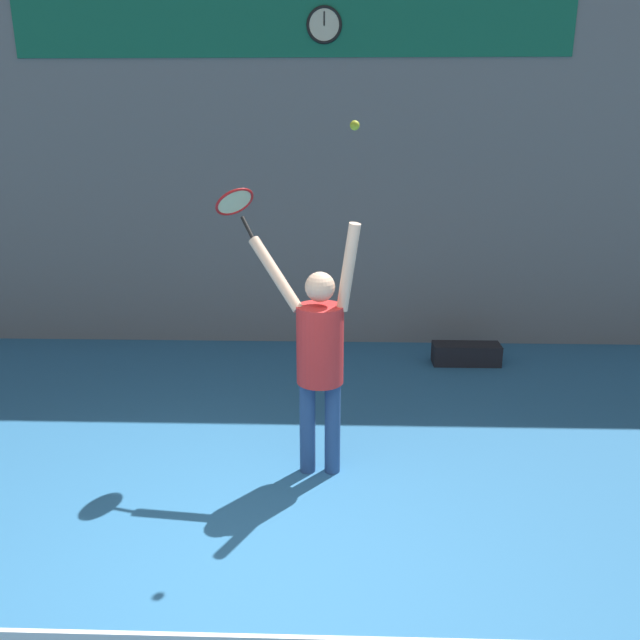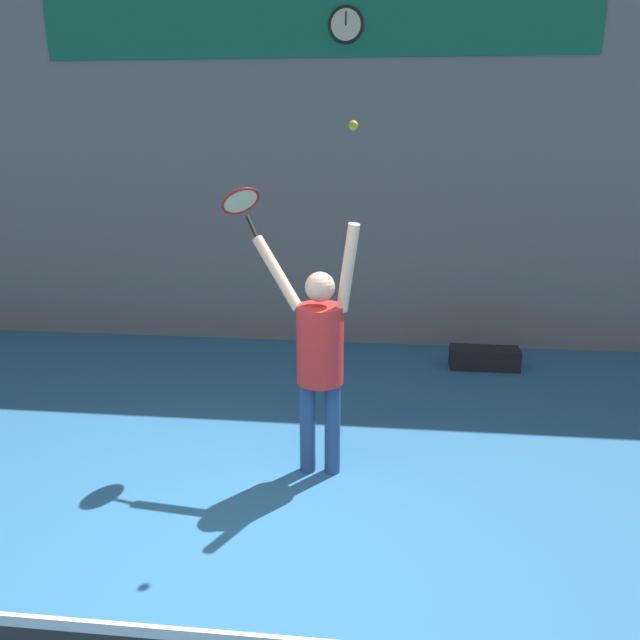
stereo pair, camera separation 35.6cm
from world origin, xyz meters
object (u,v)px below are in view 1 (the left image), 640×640
(tennis_ball, at_px, (355,125))
(equipment_bag, at_px, (466,354))
(tennis_player, at_px, (319,350))
(tennis_racket, at_px, (236,204))
(scoreboard_clock, at_px, (324,25))

(tennis_ball, distance_m, equipment_bag, 4.04)
(tennis_player, relative_size, tennis_racket, 4.86)
(scoreboard_clock, bearing_deg, tennis_player, -89.23)
(scoreboard_clock, height_order, tennis_ball, scoreboard_clock)
(scoreboard_clock, xyz_separation_m, tennis_ball, (0.29, -3.41, -1.13))
(tennis_player, height_order, tennis_ball, tennis_ball)
(tennis_racket, relative_size, tennis_ball, 6.41)
(tennis_racket, xyz_separation_m, equipment_bag, (2.42, 2.04, -2.04))
(tennis_racket, distance_m, equipment_bag, 3.76)
(tennis_player, xyz_separation_m, tennis_ball, (0.25, -0.13, 1.70))
(tennis_ball, height_order, equipment_bag, tennis_ball)
(tennis_racket, bearing_deg, tennis_player, -35.23)
(tennis_player, distance_m, equipment_bag, 3.21)
(tennis_player, height_order, tennis_racket, tennis_racket)
(scoreboard_clock, distance_m, tennis_player, 4.33)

